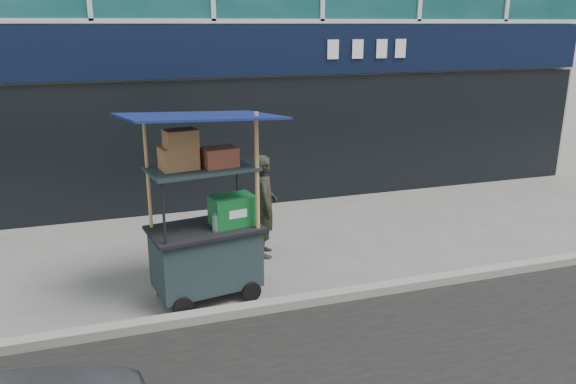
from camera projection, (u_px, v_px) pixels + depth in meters
name	position (u px, v px, depth m)	size (l,w,h in m)	color
ground	(281.00, 301.00, 7.09)	(80.00, 80.00, 0.00)	#5E5D59
curb	(286.00, 303.00, 6.89)	(80.00, 0.18, 0.12)	gray
vendor_cart	(207.00, 234.00, 6.97)	(1.98, 1.55, 2.43)	#1A2C2D
vendor_man	(264.00, 206.00, 8.29)	(0.56, 0.37, 1.55)	black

